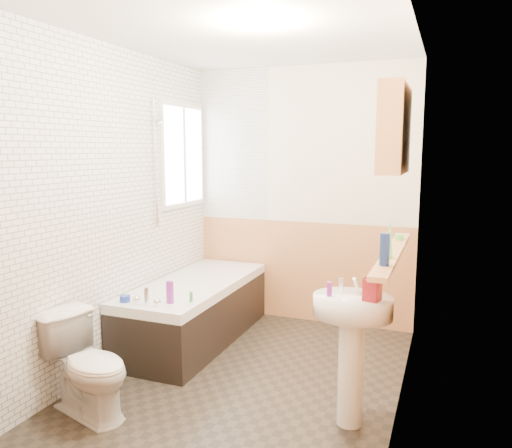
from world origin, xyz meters
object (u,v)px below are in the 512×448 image
object	(u,v)px
bathtub	(195,309)
toilet	(88,366)
medicine_cabinet	(394,129)
sink	(352,333)
pine_shelf	(393,253)

from	to	relation	value
bathtub	toilet	distance (m)	1.39
toilet	medicine_cabinet	world-z (taller)	medicine_cabinet
bathtub	medicine_cabinet	bearing A→B (deg)	-19.06
sink	pine_shelf	world-z (taller)	pine_shelf
pine_shelf	medicine_cabinet	distance (m)	0.77
bathtub	sink	xyz separation A→B (m)	(1.57, -0.90, 0.31)
toilet	sink	world-z (taller)	sink
bathtub	pine_shelf	bearing A→B (deg)	-20.60
pine_shelf	sink	bearing A→B (deg)	-130.85
toilet	sink	size ratio (longest dim) A/B	0.70
bathtub	toilet	size ratio (longest dim) A/B	2.59
bathtub	pine_shelf	xyz separation A→B (m)	(1.77, -0.67, 0.78)
bathtub	medicine_cabinet	world-z (taller)	medicine_cabinet
medicine_cabinet	toilet	bearing A→B (deg)	-156.03
sink	medicine_cabinet	world-z (taller)	medicine_cabinet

